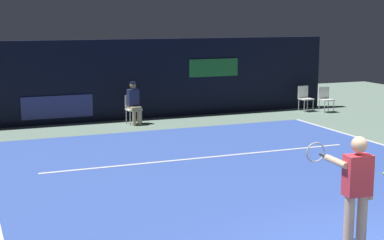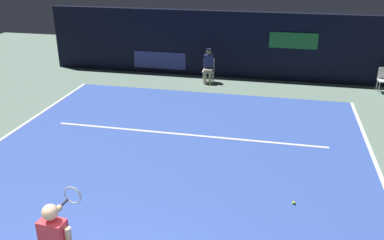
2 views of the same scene
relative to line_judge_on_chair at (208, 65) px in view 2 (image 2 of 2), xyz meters
name	(u,v)px [view 2 (image 2 of 2)]	position (x,y,z in m)	size (l,w,h in m)	color
ground_plane	(167,170)	(0.27, -6.93, -0.69)	(28.76, 28.76, 0.00)	slate
court_surface	(167,169)	(0.27, -6.93, -0.68)	(9.84, 11.40, 0.01)	#3856B2
line_service	(186,135)	(0.27, -4.94, -0.67)	(7.68, 0.10, 0.01)	white
back_wall	(220,44)	(0.26, 1.02, 0.61)	(14.13, 0.33, 2.60)	black
line_judge_on_chair	(208,65)	(0.00, 0.00, 0.00)	(0.47, 0.55, 1.32)	white
courtside_chair_near	(384,79)	(6.38, 0.26, -0.18)	(0.46, 0.43, 0.88)	white
tennis_ball	(294,203)	(3.17, -7.77, -0.64)	(0.07, 0.07, 0.07)	#CCE033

